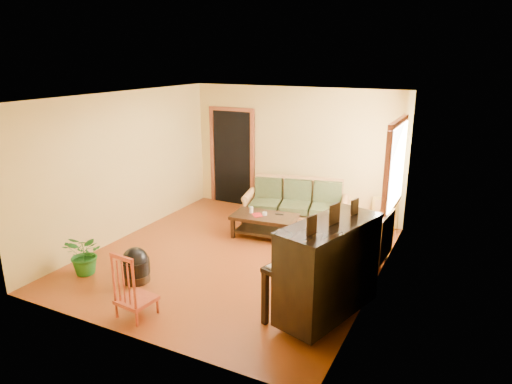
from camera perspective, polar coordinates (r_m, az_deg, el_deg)
The scene contains 16 objects.
floor at distance 7.60m, azimuth -2.56°, elevation -8.09°, with size 5.00×5.00×0.00m, color #65280D.
doorway at distance 10.01m, azimuth -2.99°, elevation 4.24°, with size 1.08×0.16×2.05m, color black.
window at distance 7.59m, azimuth 17.04°, elevation 3.15°, with size 0.12×1.36×1.46m, color white.
sofa at distance 9.01m, azimuth 4.96°, elevation -1.17°, with size 1.99×0.83×0.85m, color #AB753E.
coffee_table at distance 8.30m, azimuth 1.06°, elevation -4.28°, with size 1.16×0.63×0.42m, color black.
armchair at distance 7.41m, azimuth 13.24°, elevation -5.50°, with size 0.84×0.88×0.88m, color #AB753E.
piano at distance 5.75m, azimuth 8.99°, elevation -9.81°, with size 0.86×1.45×1.28m, color black.
footstool at distance 6.98m, azimuth -14.79°, elevation -9.27°, with size 0.41×0.41×0.39m, color black.
red_chair at distance 6.01m, azimuth -14.86°, elevation -11.02°, with size 0.42×0.46×0.89m, color maroon.
leaning_frame at distance 9.01m, azimuth 15.80°, elevation -2.48°, with size 0.48×0.11×0.64m, color gold.
ceramic_crock at distance 8.99m, azimuth 15.44°, elevation -3.91°, with size 0.18×0.18×0.22m, color #3758A5.
potted_plant at distance 7.37m, azimuth -20.51°, elevation -7.28°, with size 0.58×0.50×0.65m, color #1B5A19.
book at distance 8.18m, azimuth -0.36°, elevation -2.96°, with size 0.15×0.21×0.02m, color maroon.
candle at distance 8.33m, azimuth -0.59°, elevation -2.24°, with size 0.07×0.07×0.11m, color silver.
glass_jar at distance 8.23m, azimuth 1.09°, elevation -2.72°, with size 0.08×0.08×0.06m, color white.
remote at distance 8.27m, azimuth 2.94°, elevation -2.78°, with size 0.15×0.04×0.02m, color black.
Camera 1 is at (3.39, -6.01, 3.19)m, focal length 32.00 mm.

